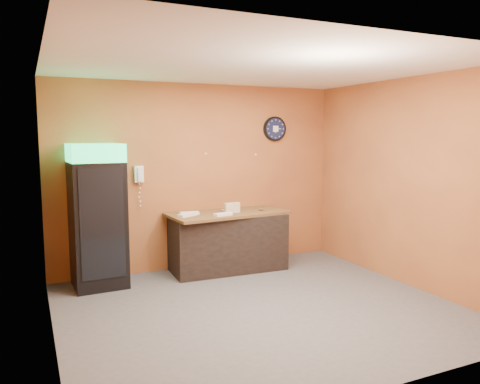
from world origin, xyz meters
TOP-DOWN VIEW (x-y plane):
  - floor at (0.00, 0.00)m, footprint 4.50×4.50m
  - back_wall at (0.00, 2.00)m, footprint 4.50×0.02m
  - left_wall at (-2.25, 0.00)m, footprint 0.02×4.00m
  - right_wall at (2.25, 0.00)m, footprint 0.02×4.00m
  - ceiling at (0.00, 0.00)m, footprint 4.50×4.00m
  - beverage_cooler at (-1.59, 1.61)m, footprint 0.70×0.71m
  - prep_counter at (0.30, 1.62)m, footprint 1.72×0.81m
  - wall_clock at (1.28, 1.97)m, footprint 0.40×0.06m
  - wall_phone at (-0.95, 1.95)m, footprint 0.13×0.11m
  - butcher_paper at (0.30, 1.62)m, footprint 1.83×0.98m
  - sub_roll_stack at (0.33, 1.54)m, footprint 0.24×0.09m
  - wrapped_sandwich_left at (-0.37, 1.53)m, footprint 0.31×0.23m
  - wrapped_sandwich_mid at (0.11, 1.36)m, footprint 0.28×0.16m
  - wrapped_sandwich_right at (-0.29, 1.65)m, footprint 0.28×0.14m
  - kitchen_tool at (0.41, 1.76)m, footprint 0.06×0.06m

SIDE VIEW (x-z plane):
  - floor at x=0.00m, z-range 0.00..0.00m
  - prep_counter at x=0.30m, z-range 0.00..0.85m
  - butcher_paper at x=0.30m, z-range 0.85..0.89m
  - wrapped_sandwich_mid at x=0.11m, z-range 0.89..0.92m
  - wrapped_sandwich_right at x=-0.29m, z-range 0.89..0.92m
  - wrapped_sandwich_left at x=-0.37m, z-range 0.89..0.93m
  - kitchen_tool at x=0.41m, z-range 0.89..0.95m
  - beverage_cooler at x=-1.59m, z-range -0.02..1.90m
  - sub_roll_stack at x=0.33m, z-range 0.89..1.03m
  - back_wall at x=0.00m, z-range 0.00..2.80m
  - left_wall at x=-2.25m, z-range 0.00..2.80m
  - right_wall at x=2.25m, z-range 0.00..2.80m
  - wall_phone at x=-0.95m, z-range 1.36..1.59m
  - wall_clock at x=1.28m, z-range 1.93..2.33m
  - ceiling at x=0.00m, z-range 2.79..2.81m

